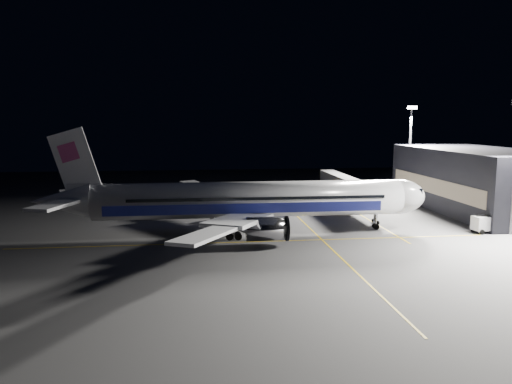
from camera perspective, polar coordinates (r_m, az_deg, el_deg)
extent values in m
plane|color=#4C4C4F|center=(78.90, -0.62, -4.66)|extent=(200.00, 200.00, 0.00)
cube|color=gold|center=(80.58, 6.48, -4.43)|extent=(0.25, 80.00, 0.01)
cube|color=gold|center=(73.10, -0.10, -5.70)|extent=(70.00, 0.25, 0.01)
cube|color=gold|center=(93.31, 12.25, -2.82)|extent=(0.25, 40.00, 0.01)
cylinder|color=silver|center=(77.88, -0.63, -0.86)|extent=(48.00, 5.60, 5.60)
ellipsoid|color=silver|center=(83.93, 15.88, -0.51)|extent=(8.96, 5.60, 5.60)
cube|color=black|center=(84.71, 17.34, 0.19)|extent=(2.20, 3.40, 0.90)
cone|color=silver|center=(79.94, -21.39, -0.98)|extent=(9.00, 5.49, 5.49)
cube|color=navy|center=(80.65, -1.55, -1.19)|extent=(42.24, 0.25, 1.50)
cube|color=navy|center=(75.20, -1.15, -1.88)|extent=(42.24, 0.25, 1.50)
cube|color=silver|center=(85.78, -2.88, -1.10)|extent=(11.36, 15.23, 1.53)
cube|color=silver|center=(70.09, -1.94, -3.22)|extent=(11.36, 15.23, 1.53)
cube|color=silver|center=(97.81, -6.32, 0.54)|extent=(8.57, 13.22, 1.31)
cube|color=silver|center=(57.45, -5.85, -4.95)|extent=(8.57, 13.22, 1.31)
cube|color=silver|center=(84.76, -20.21, -0.21)|extent=(6.20, 9.67, 0.45)
cube|color=silver|center=(74.80, -22.01, -1.38)|extent=(6.20, 9.67, 0.45)
cube|color=white|center=(78.71, -19.99, 3.29)|extent=(7.53, 0.40, 10.28)
cube|color=#BD4086|center=(78.79, -20.61, 4.28)|extent=(3.22, 0.55, 3.22)
cylinder|color=#B7B7BF|center=(87.29, -0.49, -1.69)|extent=(5.60, 3.40, 3.40)
cylinder|color=#B7B7BF|center=(69.77, 1.17, -4.24)|extent=(5.60, 3.40, 3.40)
cylinder|color=#9999A0|center=(83.35, 13.55, -3.31)|extent=(0.26, 0.26, 2.50)
cylinder|color=black|center=(83.51, 13.53, -3.85)|extent=(0.90, 0.70, 0.90)
cylinder|color=#9999A0|center=(82.56, -3.03, -3.20)|extent=(0.26, 0.26, 2.50)
cylinder|color=#9999A0|center=(74.17, -2.57, -4.52)|extent=(0.26, 0.26, 2.50)
cylinder|color=black|center=(82.70, -3.02, -3.67)|extent=(1.10, 1.60, 1.10)
cylinder|color=black|center=(74.33, -2.57, -5.04)|extent=(1.10, 1.60, 1.10)
cube|color=black|center=(106.18, 23.97, 1.26)|extent=(18.00, 40.00, 12.00)
cube|color=brown|center=(101.96, 19.56, 0.67)|extent=(0.15, 36.00, 3.00)
cube|color=#B2B2B7|center=(102.00, 10.49, 0.79)|extent=(3.00, 33.90, 2.80)
cube|color=#B2B2B7|center=(87.16, 13.59, -0.57)|extent=(3.60, 3.20, 3.40)
cylinder|color=#9999A0|center=(87.67, 13.52, -2.54)|extent=(0.70, 0.70, 3.10)
cylinder|color=black|center=(87.07, 13.70, -3.43)|extent=(0.70, 0.30, 0.70)
cylinder|color=black|center=(88.73, 13.29, -3.20)|extent=(0.70, 0.30, 0.70)
cylinder|color=#59595E|center=(118.99, 17.15, 4.23)|extent=(0.44, 0.44, 20.00)
cube|color=#59595E|center=(118.77, 17.37, 9.19)|extent=(2.40, 0.50, 0.80)
cube|color=white|center=(118.45, 17.44, 9.19)|extent=(2.20, 0.15, 0.60)
cube|color=silver|center=(86.43, 24.74, -3.23)|extent=(4.28, 2.59, 2.21)
cube|color=silver|center=(88.11, 25.92, -3.50)|extent=(1.88, 2.13, 1.21)
cube|color=black|center=(88.01, 25.94, -3.18)|extent=(1.45, 1.87, 0.50)
cylinder|color=black|center=(88.34, 24.96, -3.77)|extent=(0.83, 0.37, 0.80)
cylinder|color=black|center=(86.79, 25.86, -4.04)|extent=(0.83, 0.37, 0.80)
cylinder|color=black|center=(86.56, 23.53, -3.92)|extent=(0.83, 0.37, 0.80)
cylinder|color=black|center=(84.97, 24.43, -4.20)|extent=(0.83, 0.37, 0.80)
cube|color=black|center=(88.05, -4.47, -2.83)|extent=(2.41, 1.56, 1.08)
cube|color=black|center=(87.92, -4.48, -2.39)|extent=(1.02, 1.02, 0.59)
sphere|color=#FFF2CC|center=(87.27, -4.76, -2.93)|extent=(0.26, 0.26, 0.26)
sphere|color=#FFF2CC|center=(87.34, -4.11, -2.91)|extent=(0.26, 0.26, 0.26)
cylinder|color=black|center=(89.03, -3.95, -2.99)|extent=(0.60, 0.24, 0.59)
cylinder|color=black|center=(87.40, -3.85, -3.20)|extent=(0.60, 0.24, 0.59)
cylinder|color=black|center=(88.89, -5.08, -3.02)|extent=(0.60, 0.24, 0.59)
cylinder|color=black|center=(87.26, -5.01, -3.23)|extent=(0.60, 0.24, 0.59)
cone|color=#D95C09|center=(90.64, -0.25, -2.75)|extent=(0.42, 0.42, 0.63)
cone|color=#D95C09|center=(92.93, 0.92, -2.49)|extent=(0.38, 0.38, 0.57)
cone|color=#D95C09|center=(82.95, 0.44, -3.83)|extent=(0.34, 0.34, 0.52)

